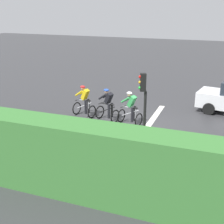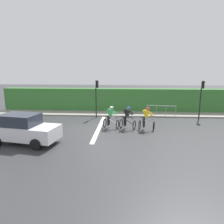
% 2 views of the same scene
% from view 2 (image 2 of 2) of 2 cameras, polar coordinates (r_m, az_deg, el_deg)
% --- Properties ---
extents(ground_plane, '(80.00, 80.00, 0.00)m').
position_cam_2_polar(ground_plane, '(15.82, -2.78, -4.31)').
color(ground_plane, '#333335').
extents(sidewalk_kerb, '(2.80, 25.70, 0.12)m').
position_cam_2_polar(sidewalk_kerb, '(20.59, 4.36, -0.31)').
color(sidewalk_kerb, gray).
rests_on(sidewalk_kerb, ground).
extents(stone_wall_low, '(0.44, 25.70, 0.45)m').
position_cam_2_polar(stone_wall_low, '(21.44, 4.35, 0.63)').
color(stone_wall_low, gray).
rests_on(stone_wall_low, ground).
extents(hedge_wall, '(1.10, 25.70, 2.35)m').
position_cam_2_polar(hedge_wall, '(21.57, 4.38, 3.27)').
color(hedge_wall, '#387533').
rests_on(hedge_wall, ground).
extents(road_marking_stop_line, '(7.00, 0.30, 0.01)m').
position_cam_2_polar(road_marking_stop_line, '(15.84, -3.53, -4.28)').
color(road_marking_stop_line, silver).
rests_on(road_marking_stop_line, ground).
extents(cyclist_lead, '(0.92, 1.21, 1.66)m').
position_cam_2_polar(cyclist_lead, '(15.28, 9.35, -1.95)').
color(cyclist_lead, black).
rests_on(cyclist_lead, ground).
extents(cyclist_second, '(0.99, 1.24, 1.66)m').
position_cam_2_polar(cyclist_second, '(15.38, 4.17, -1.72)').
color(cyclist_second, black).
rests_on(cyclist_second, ground).
extents(cyclist_mid, '(0.95, 1.22, 1.66)m').
position_cam_2_polar(cyclist_mid, '(15.53, -0.40, -1.56)').
color(cyclist_mid, black).
rests_on(cyclist_mid, ground).
extents(car_white, '(2.41, 4.33, 1.76)m').
position_cam_2_polar(car_white, '(13.54, -23.03, -4.25)').
color(car_white, silver).
rests_on(car_white, ground).
extents(traffic_light_near_crossing, '(0.26, 0.30, 3.34)m').
position_cam_2_polar(traffic_light_near_crossing, '(18.69, -4.22, 5.16)').
color(traffic_light_near_crossing, black).
rests_on(traffic_light_near_crossing, ground).
extents(traffic_light_far_junction, '(0.22, 0.31, 3.34)m').
position_cam_2_polar(traffic_light_far_junction, '(19.55, 23.25, 4.52)').
color(traffic_light_far_junction, black).
rests_on(traffic_light_far_junction, ground).
extents(pedestrian_railing_kerbside, '(0.35, 2.65, 1.03)m').
position_cam_2_polar(pedestrian_railing_kerbside, '(19.84, 13.27, 0.98)').
color(pedestrian_railing_kerbside, '#999EA3').
rests_on(pedestrian_railing_kerbside, ground).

